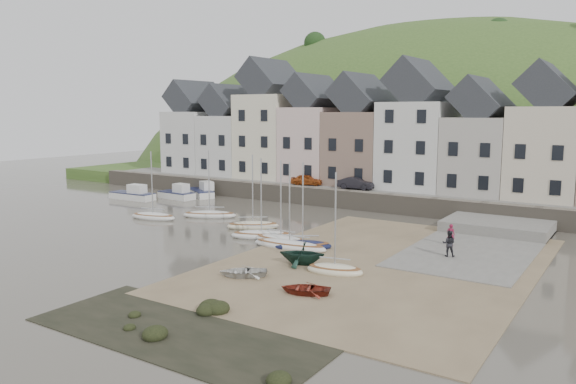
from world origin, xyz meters
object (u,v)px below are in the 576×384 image
Objects in this scene: sailboat_0 at (210,214)px; rowboat_red at (306,289)px; person_dark at (449,243)px; rowboat_white at (243,272)px; car_right at (356,183)px; person_red at (451,235)px; rowboat_green at (302,253)px; car_left at (307,180)px.

sailboat_0 reaches higher than rowboat_red.
person_dark is (22.64, -2.29, 0.73)m from sailboat_0.
rowboat_white is 0.73× the size of car_right.
person_red is at bearing 2.18° from sailboat_0.
sailboat_0 is at bearing -169.86° from rowboat_white.
car_right reaches higher than rowboat_green.
person_dark is at bearing 104.40° from rowboat_white.
rowboat_green is (15.44, -9.05, 0.55)m from sailboat_0.
car_left is 0.91× the size of car_right.
rowboat_white is at bearing -119.62° from rowboat_red.
car_right is (5.92, 0.00, 0.04)m from car_left.
car_left is (-20.45, 15.86, 1.20)m from person_dark.
sailboat_0 is 4.08× the size of person_red.
person_red is 23.44m from car_left.
person_dark is at bearing 139.09° from rowboat_red.
car_left is (-11.70, 26.65, 1.84)m from rowboat_white.
sailboat_0 is 21.86m from person_red.
person_dark is (0.81, -3.12, 0.09)m from person_red.
car_left reaches higher than rowboat_white.
person_dark reaches higher than rowboat_white.
sailboat_0 is 13.87m from car_left.
person_red is at bearing -91.11° from person_dark.
rowboat_white is 4.35m from rowboat_green.
person_dark is (7.20, 6.76, 0.18)m from rowboat_green.
rowboat_green reaches higher than rowboat_white.
sailboat_0 reaches higher than rowboat_white.
rowboat_red is 1.71× the size of person_red.
car_left reaches higher than rowboat_red.
sailboat_0 reaches higher than person_dark.
rowboat_green is at bearing -166.67° from car_right.
sailboat_0 is 22.77m from person_dark.
car_left is 5.92m from car_right.
car_right is (-13.72, 12.73, 1.33)m from person_red.
rowboat_red is (18.56, -13.77, 0.07)m from sailboat_0.
rowboat_red is 0.70× the size of car_right.
sailboat_0 is 19.08m from rowboat_white.
person_red is at bearing 146.04° from rowboat_red.
person_red reaches higher than rowboat_green.
rowboat_white is 27.33m from car_right.
sailboat_0 is at bearing -147.89° from rowboat_red.
rowboat_green is 11.77m from person_red.
person_red is 0.45× the size of car_left.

